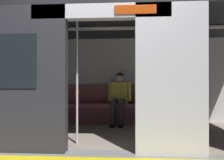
{
  "coord_description": "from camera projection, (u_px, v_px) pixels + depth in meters",
  "views": [
    {
      "loc": [
        -0.34,
        3.0,
        1.01
      ],
      "look_at": [
        -0.09,
        -1.2,
        1.03
      ],
      "focal_mm": 34.65,
      "sensor_mm": 36.0,
      "label": 1
    }
  ],
  "objects": [
    {
      "name": "ground_plane",
      "position": [
        101.0,
        153.0,
        3.01
      ],
      "size": [
        60.0,
        60.0,
        0.0
      ],
      "primitive_type": "plane",
      "color": "gray"
    },
    {
      "name": "train_car",
      "position": [
        104.0,
        58.0,
        4.18
      ],
      "size": [
        6.4,
        2.64,
        2.19
      ],
      "color": "silver",
      "rests_on": "ground_plane"
    },
    {
      "name": "bench_seat",
      "position": [
        111.0,
        108.0,
        5.13
      ],
      "size": [
        2.89,
        0.44,
        0.48
      ],
      "color": "#935156",
      "rests_on": "ground_plane"
    },
    {
      "name": "person_seated",
      "position": [
        119.0,
        94.0,
        5.07
      ],
      "size": [
        0.55,
        0.71,
        1.2
      ],
      "color": "#D8CC4C",
      "rests_on": "ground_plane"
    },
    {
      "name": "handbag",
      "position": [
        138.0,
        100.0,
        5.18
      ],
      "size": [
        0.26,
        0.15,
        0.17
      ],
      "color": "maroon",
      "rests_on": "bench_seat"
    },
    {
      "name": "book",
      "position": [
        102.0,
        103.0,
        5.18
      ],
      "size": [
        0.24,
        0.27,
        0.03
      ],
      "primitive_type": "cube",
      "rotation": [
        0.0,
        0.0,
        0.57
      ],
      "color": "#B22D2D",
      "rests_on": "bench_seat"
    },
    {
      "name": "grab_pole_door",
      "position": [
        77.0,
        80.0,
        3.44
      ],
      "size": [
        0.04,
        0.04,
        2.05
      ],
      "primitive_type": "cylinder",
      "color": "silver",
      "rests_on": "ground_plane"
    }
  ]
}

